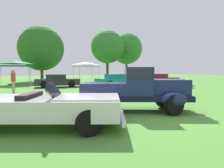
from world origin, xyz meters
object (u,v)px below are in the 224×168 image
(spectator_near_truck, at_px, (13,81))
(spectator_by_row, at_px, (131,78))
(canopy_tent_left_field, at_px, (15,63))
(show_car_teal, at_px, (118,80))
(feature_pickup_truck, at_px, (136,89))
(neighbor_convertible, at_px, (49,106))
(show_car_burgundy, at_px, (159,79))
(canopy_tent_center_field, at_px, (86,64))
(show_car_charcoal, at_px, (57,81))

(spectator_near_truck, bearing_deg, spectator_by_row, -1.76)
(canopy_tent_left_field, bearing_deg, show_car_teal, -35.21)
(feature_pickup_truck, relative_size, spectator_near_truck, 2.54)
(spectator_by_row, bearing_deg, neighbor_convertible, -133.24)
(show_car_burgundy, bearing_deg, spectator_by_row, -150.98)
(feature_pickup_truck, distance_m, canopy_tent_center_field, 18.16)
(feature_pickup_truck, relative_size, canopy_tent_center_field, 1.50)
(spectator_by_row, bearing_deg, show_car_burgundy, 29.02)
(neighbor_convertible, relative_size, show_car_charcoal, 1.07)
(show_car_teal, xyz_separation_m, show_car_burgundy, (5.27, -0.09, -0.00))
(show_car_burgundy, bearing_deg, feature_pickup_truck, -133.42)
(feature_pickup_truck, xyz_separation_m, show_car_burgundy, (10.44, 11.04, -0.26))
(feature_pickup_truck, bearing_deg, spectator_near_truck, 118.04)
(feature_pickup_truck, height_order, show_car_burgundy, feature_pickup_truck)
(feature_pickup_truck, distance_m, show_car_teal, 12.27)
(show_car_burgundy, bearing_deg, canopy_tent_left_field, 155.39)
(canopy_tent_left_field, relative_size, canopy_tent_center_field, 1.16)
(show_car_burgundy, height_order, spectator_near_truck, spectator_near_truck)
(show_car_burgundy, distance_m, canopy_tent_left_field, 16.21)
(feature_pickup_truck, relative_size, show_car_teal, 0.93)
(spectator_by_row, height_order, canopy_tent_center_field, canopy_tent_center_field)
(feature_pickup_truck, xyz_separation_m, canopy_tent_center_field, (4.03, 17.64, 1.56))
(neighbor_convertible, distance_m, show_car_charcoal, 13.54)
(feature_pickup_truck, xyz_separation_m, show_car_charcoal, (-0.62, 12.55, -0.26))
(feature_pickup_truck, relative_size, show_car_charcoal, 1.00)
(neighbor_convertible, bearing_deg, show_car_teal, 54.20)
(show_car_teal, distance_m, spectator_near_truck, 9.97)
(show_car_burgundy, height_order, canopy_tent_left_field, canopy_tent_left_field)
(show_car_burgundy, bearing_deg, show_car_charcoal, 172.18)
(show_car_teal, xyz_separation_m, canopy_tent_left_field, (-9.37, 6.62, 1.82))
(feature_pickup_truck, bearing_deg, neighbor_convertible, -168.12)
(neighbor_convertible, relative_size, spectator_near_truck, 2.71)
(neighbor_convertible, xyz_separation_m, canopy_tent_center_field, (7.39, 18.34, 1.84))
(show_car_charcoal, xyz_separation_m, canopy_tent_left_field, (-3.57, 5.19, 1.82))
(show_car_charcoal, xyz_separation_m, show_car_burgundy, (11.07, -1.52, 0.00))
(feature_pickup_truck, bearing_deg, show_car_charcoal, 92.84)
(neighbor_convertible, distance_m, canopy_tent_center_field, 19.86)
(show_car_charcoal, distance_m, spectator_by_row, 7.10)
(show_car_teal, bearing_deg, canopy_tent_center_field, 99.98)
(show_car_charcoal, relative_size, spectator_near_truck, 2.53)
(feature_pickup_truck, height_order, spectator_by_row, feature_pickup_truck)
(spectator_near_truck, xyz_separation_m, spectator_by_row, (9.00, -0.28, 0.00))
(canopy_tent_left_field, bearing_deg, feature_pickup_truck, -76.69)
(feature_pickup_truck, relative_size, canopy_tent_left_field, 1.30)
(spectator_near_truck, relative_size, spectator_by_row, 1.00)
(show_car_charcoal, bearing_deg, canopy_tent_center_field, 47.52)
(show_car_burgundy, xyz_separation_m, canopy_tent_center_field, (-6.41, 6.60, 1.82))
(show_car_charcoal, height_order, canopy_tent_left_field, canopy_tent_left_field)
(feature_pickup_truck, distance_m, spectator_near_truck, 9.19)
(show_car_charcoal, relative_size, show_car_burgundy, 0.95)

